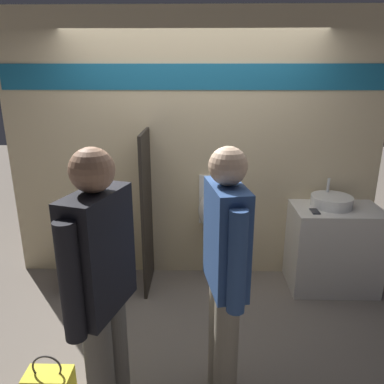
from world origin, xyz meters
name	(u,v)px	position (x,y,z in m)	size (l,w,h in m)	color
ground_plane	(192,300)	(0.00, 0.00, 0.00)	(16.00, 16.00, 0.00)	#70665B
display_wall	(193,150)	(0.00, 0.60, 1.36)	(3.78, 0.07, 2.70)	beige
sink_counter	(333,248)	(1.42, 0.30, 0.43)	(0.85, 0.54, 0.85)	silver
sink_basin	(331,201)	(1.37, 0.35, 0.91)	(0.40, 0.40, 0.25)	white
cell_phone	(315,211)	(1.16, 0.19, 0.86)	(0.07, 0.14, 0.01)	#232328
divider_near_counter	(147,213)	(-0.45, 0.29, 0.80)	(0.03, 0.56, 1.59)	#28231E
urinal_near_counter	(214,210)	(0.22, 0.42, 0.78)	(0.33, 0.32, 1.16)	silver
toilet	(83,260)	(-1.12, 0.25, 0.29)	(0.42, 0.59, 0.87)	white
person_in_vest	(225,270)	(0.23, -1.08, 0.95)	(0.27, 0.59, 1.72)	gray
person_with_lanyard	(102,289)	(-0.46, -1.36, 0.97)	(0.32, 0.60, 1.76)	#666056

